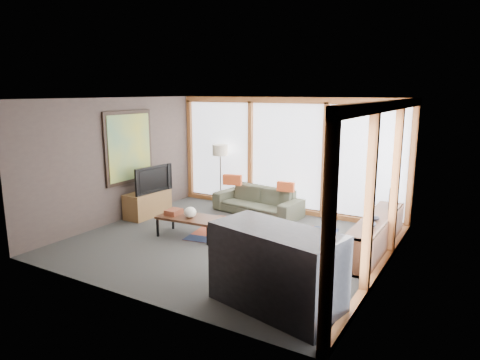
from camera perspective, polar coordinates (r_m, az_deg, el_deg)
The scene contains 17 objects.
ground at distance 7.95m, azimuth -1.48°, elevation -8.29°, with size 5.50×5.50×0.00m, color #333330.
room_envelope at distance 7.80m, azimuth 3.73°, elevation 3.00°, with size 5.52×5.02×2.62m.
rug at distance 8.37m, azimuth 3.18°, elevation -7.23°, with size 2.65×1.70×0.01m, color maroon.
sofa at distance 9.66m, azimuth 2.35°, elevation -2.80°, with size 2.03×0.80×0.59m, color #333627.
pillow_left at distance 9.89m, azimuth -1.03°, elevation 0.03°, with size 0.44×0.13×0.24m, color #BE4920.
pillow_right at distance 9.31m, azimuth 6.11°, elevation -0.89°, with size 0.38×0.11×0.21m, color #BE4920.
floor_lamp at distance 10.34m, azimuth -2.62°, elevation 0.67°, with size 0.37×0.37×1.48m, color black, non-canonical shape.
coffee_table at distance 8.24m, azimuth -6.76°, elevation -6.19°, with size 1.18×0.59×0.39m, color #382110, non-canonical shape.
book_stack at distance 8.35m, azimuth -8.84°, elevation -4.24°, with size 0.25×0.31×0.10m, color brown.
vase at distance 8.10m, azimuth -6.67°, elevation -4.30°, with size 0.24×0.24×0.20m, color beige.
bookshelf at distance 7.76m, azimuth 17.69°, elevation -6.98°, with size 0.45×2.45×0.61m, color #382110, non-canonical shape.
bowl_a at distance 7.11m, azimuth 16.85°, elevation -5.60°, with size 0.22×0.22×0.11m, color black.
bowl_b at distance 7.50m, azimuth 17.51°, elevation -4.84°, with size 0.17×0.17×0.08m, color black.
shelf_picture at distance 8.35m, azimuth 19.78°, elevation -2.22°, with size 0.04×0.30×0.40m, color black.
tv_console at distance 9.73m, azimuth -12.19°, elevation -3.09°, with size 0.46×1.10×0.55m, color brown.
television at distance 9.56m, azimuth -11.81°, elevation 0.16°, with size 1.02×0.13×0.59m, color black.
bar_counter at distance 5.53m, azimuth 4.84°, elevation -11.72°, with size 1.67×0.78×1.06m, color black.
Camera 1 is at (3.98, -6.32, 2.73)m, focal length 32.00 mm.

